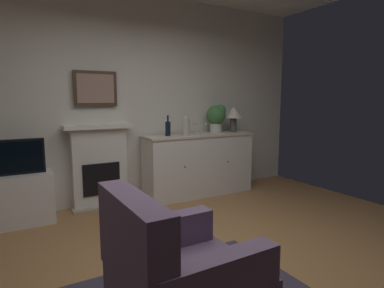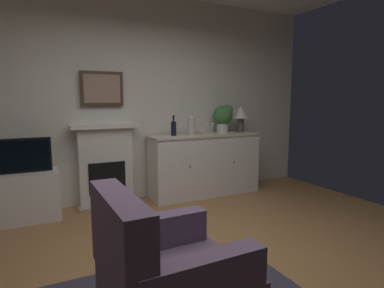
% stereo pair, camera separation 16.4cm
% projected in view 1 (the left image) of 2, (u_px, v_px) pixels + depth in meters
% --- Properties ---
extents(ground_plane, '(5.78, 4.65, 0.10)m').
position_uv_depth(ground_plane, '(220.00, 277.00, 2.65)').
color(ground_plane, '#9E7042').
rests_on(ground_plane, ground).
extents(wall_rear, '(5.78, 0.06, 2.87)m').
position_uv_depth(wall_rear, '(127.00, 99.00, 4.42)').
color(wall_rear, silver).
rests_on(wall_rear, ground_plane).
extents(fireplace_unit, '(0.87, 0.30, 1.10)m').
position_uv_depth(fireplace_unit, '(100.00, 166.00, 4.22)').
color(fireplace_unit, white).
rests_on(fireplace_unit, ground_plane).
extents(framed_picture, '(0.55, 0.04, 0.45)m').
position_uv_depth(framed_picture, '(96.00, 89.00, 4.11)').
color(framed_picture, '#473323').
extents(sideboard_cabinet, '(1.69, 0.49, 0.92)m').
position_uv_depth(sideboard_cabinet, '(199.00, 164.00, 4.78)').
color(sideboard_cabinet, white).
rests_on(sideboard_cabinet, ground_plane).
extents(table_lamp, '(0.26, 0.26, 0.40)m').
position_uv_depth(table_lamp, '(234.00, 114.00, 4.99)').
color(table_lamp, '#4C4742').
rests_on(table_lamp, sideboard_cabinet).
extents(wine_bottle, '(0.08, 0.08, 0.29)m').
position_uv_depth(wine_bottle, '(168.00, 128.00, 4.47)').
color(wine_bottle, black).
rests_on(wine_bottle, sideboard_cabinet).
extents(wine_glass_left, '(0.07, 0.07, 0.16)m').
position_uv_depth(wine_glass_left, '(195.00, 126.00, 4.62)').
color(wine_glass_left, silver).
rests_on(wine_glass_left, sideboard_cabinet).
extents(wine_glass_center, '(0.07, 0.07, 0.16)m').
position_uv_depth(wine_glass_center, '(202.00, 126.00, 4.69)').
color(wine_glass_center, silver).
rests_on(wine_glass_center, sideboard_cabinet).
extents(wine_glass_right, '(0.07, 0.07, 0.16)m').
position_uv_depth(wine_glass_right, '(206.00, 125.00, 4.78)').
color(wine_glass_right, silver).
rests_on(wine_glass_right, sideboard_cabinet).
extents(vase_decorative, '(0.11, 0.11, 0.28)m').
position_uv_depth(vase_decorative, '(186.00, 126.00, 4.53)').
color(vase_decorative, beige).
rests_on(vase_decorative, sideboard_cabinet).
extents(tv_cabinet, '(0.75, 0.42, 0.58)m').
position_uv_depth(tv_cabinet, '(18.00, 199.00, 3.63)').
color(tv_cabinet, white).
rests_on(tv_cabinet, ground_plane).
extents(tv_set, '(0.62, 0.07, 0.40)m').
position_uv_depth(tv_set, '(14.00, 157.00, 3.55)').
color(tv_set, black).
rests_on(tv_set, tv_cabinet).
extents(potted_plant_small, '(0.30, 0.30, 0.43)m').
position_uv_depth(potted_plant_small, '(217.00, 116.00, 4.89)').
color(potted_plant_small, beige).
rests_on(potted_plant_small, sideboard_cabinet).
extents(armchair, '(0.83, 0.80, 0.92)m').
position_uv_depth(armchair, '(177.00, 278.00, 1.87)').
color(armchair, '#604C66').
rests_on(armchair, ground_plane).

